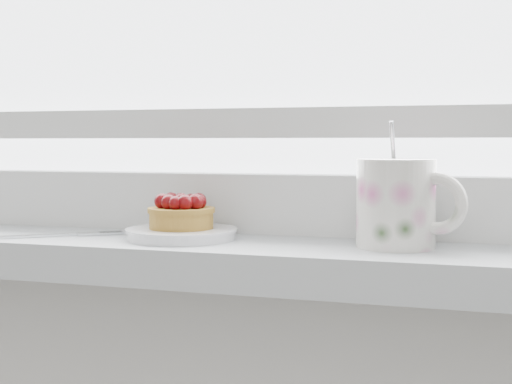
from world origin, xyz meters
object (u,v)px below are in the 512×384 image
at_px(saucer, 181,234).
at_px(fork, 49,235).
at_px(raspberry_tart, 181,212).
at_px(floral_mug, 399,201).

bearing_deg(saucer, fork, -169.82).
height_order(saucer, raspberry_tart, raspberry_tart).
bearing_deg(floral_mug, saucer, -178.31).
relative_size(saucer, floral_mug, 0.95).
xyz_separation_m(raspberry_tart, fork, (-0.15, -0.03, -0.03)).
bearing_deg(raspberry_tart, saucer, 174.76).
distance_m(raspberry_tart, floral_mug, 0.24).
relative_size(raspberry_tart, fork, 0.52).
bearing_deg(floral_mug, raspberry_tart, -178.31).
bearing_deg(floral_mug, fork, -174.96).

